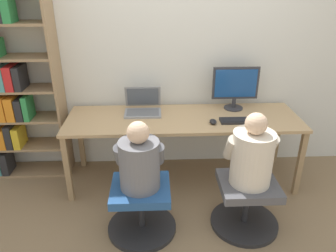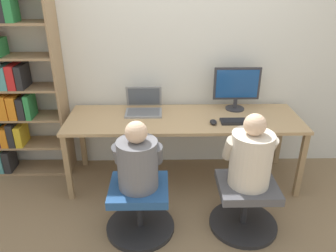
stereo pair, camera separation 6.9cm
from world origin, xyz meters
name	(u,v)px [view 2 (the right image)]	position (x,y,z in m)	size (l,w,h in m)	color
ground_plane	(185,199)	(0.00, 0.00, 0.00)	(14.00, 14.00, 0.00)	#846B4C
wall_back	(182,47)	(0.00, 0.76, 1.30)	(10.00, 0.05, 2.60)	silver
desk	(184,123)	(0.00, 0.35, 0.65)	(2.26, 0.70, 0.71)	tan
desktop_monitor	(237,88)	(0.54, 0.56, 0.94)	(0.47, 0.19, 0.44)	#333338
laptop	(144,107)	(-0.39, 0.50, 0.76)	(0.36, 0.31, 0.25)	gray
keyboard	(243,121)	(0.55, 0.22, 0.72)	(0.41, 0.13, 0.03)	#232326
computer_mouse_by_keyboard	(213,122)	(0.26, 0.20, 0.73)	(0.06, 0.10, 0.04)	black
office_chair_left	(245,204)	(0.48, -0.37, 0.23)	(0.58, 0.58, 0.44)	#262628
office_chair_right	(140,207)	(-0.40, -0.39, 0.23)	(0.58, 0.58, 0.44)	#262628
person_at_monitor	(251,156)	(0.48, -0.36, 0.69)	(0.40, 0.33, 0.61)	beige
person_at_laptop	(138,160)	(-0.40, -0.39, 0.67)	(0.39, 0.32, 0.56)	slate
bookshelf	(1,87)	(-1.79, 0.55, 0.96)	(0.95, 0.30, 1.89)	#997A56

